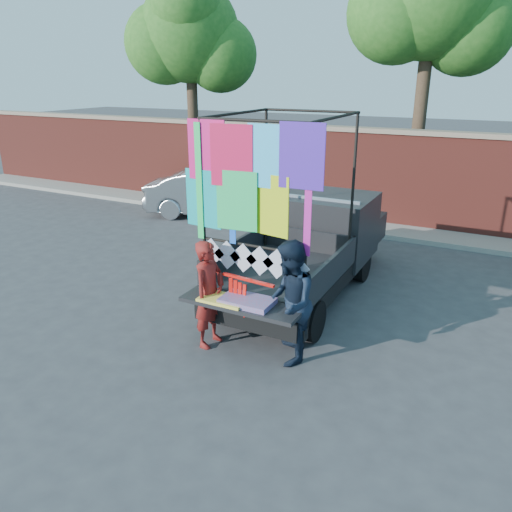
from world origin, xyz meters
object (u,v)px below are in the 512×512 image
at_px(pickup_truck, 315,243).
at_px(man, 289,303).
at_px(sedan, 216,194).
at_px(woman, 209,294).

xyz_separation_m(pickup_truck, man, (0.69, -2.82, 0.05)).
distance_m(pickup_truck, man, 2.90).
bearing_deg(sedan, pickup_truck, -148.08).
bearing_deg(man, sedan, -165.17).
relative_size(pickup_truck, man, 2.96).
distance_m(pickup_truck, woman, 3.00).
relative_size(sedan, woman, 2.42).
height_order(pickup_truck, sedan, pickup_truck).
height_order(sedan, man, man).
height_order(pickup_truck, woman, pickup_truck).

